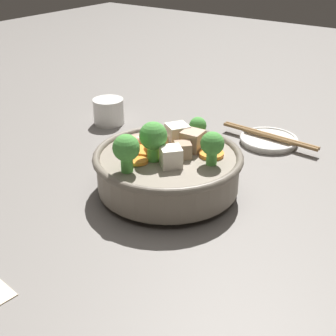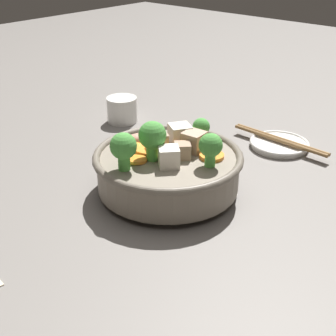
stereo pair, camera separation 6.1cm
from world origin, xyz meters
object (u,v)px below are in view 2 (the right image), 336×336
at_px(stirfry_bowl, 168,166).
at_px(chopsticks_pair, 280,140).
at_px(side_saucer, 279,144).
at_px(tea_cup, 122,109).

distance_m(stirfry_bowl, chopsticks_pair, 0.27).
bearing_deg(side_saucer, stirfry_bowl, -100.49).
relative_size(tea_cup, chopsticks_pair, 0.32).
xyz_separation_m(tea_cup, chopsticks_pair, (0.33, 0.11, -0.01)).
bearing_deg(side_saucer, tea_cup, -161.75).
bearing_deg(tea_cup, stirfry_bowl, -30.32).
bearing_deg(chopsticks_pair, side_saucer, -116.57).
distance_m(stirfry_bowl, side_saucer, 0.28).
bearing_deg(chopsticks_pair, tea_cup, -161.75).
distance_m(side_saucer, chopsticks_pair, 0.01).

